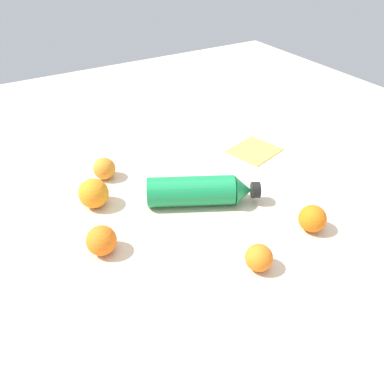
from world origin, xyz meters
The scene contains 8 objects.
ground_plane centered at (0.00, 0.00, 0.00)m, with size 2.40×2.40×0.00m, color beige.
water_bottle centered at (-0.06, 0.02, 0.04)m, with size 0.29×0.20×0.08m.
orange_0 centered at (0.23, 0.05, 0.03)m, with size 0.07×0.07×0.07m, color orange.
orange_1 centered at (0.19, -0.12, 0.04)m, with size 0.08×0.08×0.08m, color orange.
orange_2 centered at (0.12, -0.23, 0.03)m, with size 0.06×0.06×0.06m, color orange.
orange_3 centered at (-0.23, 0.24, 0.03)m, with size 0.07×0.07×0.07m, color orange.
orange_4 centered at (-0.04, 0.27, 0.03)m, with size 0.06×0.06×0.06m, color orange.
folded_napkin centered at (-0.35, -0.13, 0.00)m, with size 0.15×0.13×0.01m, color #E5B24C.
Camera 1 is at (0.38, 0.69, 0.63)m, focal length 35.56 mm.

